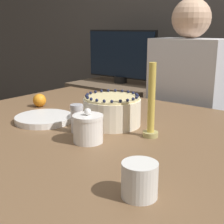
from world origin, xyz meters
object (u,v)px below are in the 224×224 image
sugar_bowl (88,128)px  candle (151,108)px  sugar_shaker (77,118)px  tv_monitor (121,56)px  person_man_blue_shirt (185,126)px  cake (112,111)px

sugar_bowl → candle: size_ratio=0.45×
sugar_bowl → sugar_shaker: size_ratio=1.12×
sugar_bowl → tv_monitor: tv_monitor is taller
sugar_bowl → sugar_shaker: sugar_bowl is taller
tv_monitor → person_man_blue_shirt: bearing=-23.2°
sugar_bowl → sugar_shaker: 0.11m
sugar_bowl → tv_monitor: bearing=121.9°
sugar_shaker → sugar_bowl: bearing=-26.8°
cake → tv_monitor: tv_monitor is taller
cake → sugar_shaker: 0.16m
sugar_shaker → candle: 0.28m
candle → sugar_shaker: bearing=-152.4°
cake → sugar_shaker: size_ratio=2.15×
person_man_blue_shirt → tv_monitor: person_man_blue_shirt is taller
cake → sugar_shaker: (-0.05, -0.15, -0.00)m
sugar_bowl → candle: 0.23m
sugar_shaker → candle: candle is taller
candle → tv_monitor: (-0.89, 1.03, 0.07)m
person_man_blue_shirt → sugar_shaker: bearing=87.1°
sugar_bowl → tv_monitor: (-0.75, 1.20, 0.13)m
tv_monitor → cake: bearing=-55.2°
sugar_bowl → sugar_shaker: (-0.10, 0.05, 0.01)m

